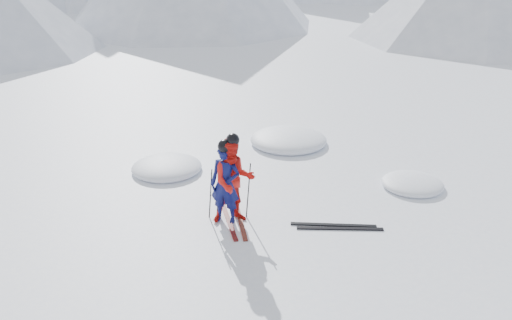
{
  "coord_description": "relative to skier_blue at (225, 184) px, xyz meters",
  "views": [
    {
      "loc": [
        -2.28,
        -9.68,
        5.35
      ],
      "look_at": [
        -1.58,
        0.5,
        1.1
      ],
      "focal_mm": 38.0,
      "sensor_mm": 36.0,
      "label": 1
    }
  ],
  "objects": [
    {
      "name": "skier_blue",
      "position": [
        0.0,
        0.0,
        0.0
      ],
      "size": [
        0.7,
        0.58,
        1.64
      ],
      "primitive_type": "imported",
      "rotation": [
        0.0,
        0.0,
        -0.36
      ],
      "color": "#0C104C",
      "rests_on": "ground"
    },
    {
      "name": "pole_red_right",
      "position": [
        0.46,
        0.17,
        -0.23
      ],
      "size": [
        0.12,
        0.08,
        1.17
      ],
      "primitive_type": "cylinder",
      "rotation": [
        -0.05,
        0.08,
        0.0
      ],
      "color": "black",
      "rests_on": "ground"
    },
    {
      "name": "pole_blue_left",
      "position": [
        -0.3,
        0.15,
        -0.27
      ],
      "size": [
        0.11,
        0.08,
        1.09
      ],
      "primitive_type": "cylinder",
      "rotation": [
        0.05,
        0.08,
        0.0
      ],
      "color": "black",
      "rests_on": "ground"
    },
    {
      "name": "ski_loose_b",
      "position": [
        2.23,
        -0.5,
        -0.81
      ],
      "size": [
        1.7,
        0.26,
        0.03
      ],
      "primitive_type": "cube",
      "rotation": [
        0.0,
        0.0,
        1.47
      ],
      "color": "black",
      "rests_on": "ground"
    },
    {
      "name": "ski_loose_a",
      "position": [
        2.13,
        -0.35,
        -0.81
      ],
      "size": [
        1.7,
        0.32,
        0.03
      ],
      "primitive_type": "cube",
      "rotation": [
        0.0,
        0.0,
        1.44
      ],
      "color": "black",
      "rests_on": "ground"
    },
    {
      "name": "ski_worn_right",
      "position": [
        0.28,
        0.02,
        -0.81
      ],
      "size": [
        0.23,
        1.7,
        0.03
      ],
      "primitive_type": "cube",
      "rotation": [
        0.0,
        0.0,
        0.08
      ],
      "color": "black",
      "rests_on": "ground"
    },
    {
      "name": "pole_red_left",
      "position": [
        -0.14,
        0.27,
        -0.23
      ],
      "size": [
        0.12,
        0.09,
        1.17
      ],
      "primitive_type": "cylinder",
      "rotation": [
        0.06,
        0.08,
        0.0
      ],
      "color": "black",
      "rests_on": "ground"
    },
    {
      "name": "pole_blue_right",
      "position": [
        0.25,
        0.25,
        -0.27
      ],
      "size": [
        0.11,
        0.07,
        1.09
      ],
      "primitive_type": "cylinder",
      "rotation": [
        -0.04,
        0.08,
        0.0
      ],
      "color": "black",
      "rests_on": "ground"
    },
    {
      "name": "ski_worn_left",
      "position": [
        0.04,
        0.02,
        -0.81
      ],
      "size": [
        0.35,
        1.69,
        0.03
      ],
      "primitive_type": "cube",
      "rotation": [
        0.0,
        0.0,
        0.15
      ],
      "color": "black",
      "rests_on": "ground"
    },
    {
      "name": "ground",
      "position": [
        2.22,
        0.02,
        -0.82
      ],
      "size": [
        160.0,
        160.0,
        0.0
      ],
      "primitive_type": "plane",
      "color": "white",
      "rests_on": "ground"
    },
    {
      "name": "skier_red",
      "position": [
        0.16,
        0.02,
        0.06
      ],
      "size": [
        0.93,
        0.76,
        1.76
      ],
      "primitive_type": "imported",
      "rotation": [
        0.0,
        0.0,
        0.12
      ],
      "color": "red",
      "rests_on": "ground"
    },
    {
      "name": "snow_lumps",
      "position": [
        1.27,
        3.34,
        -0.82
      ],
      "size": [
        7.28,
        4.74,
        0.47
      ],
      "color": "white",
      "rests_on": "ground"
    }
  ]
}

